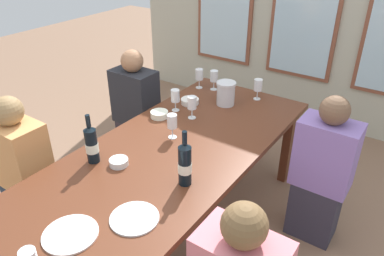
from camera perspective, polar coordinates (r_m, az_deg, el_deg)
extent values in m
plane|color=#8A664E|center=(2.89, -2.82, -15.79)|extent=(12.00, 12.00, 0.00)
cube|color=#5D2E1B|center=(2.43, -3.23, -3.74)|extent=(1.00, 2.35, 0.04)
cube|color=#5D2E1B|center=(3.58, 2.27, 1.12)|extent=(0.07, 0.07, 0.70)
cube|color=#5D2E1B|center=(3.28, 14.34, -2.75)|extent=(0.07, 0.07, 0.70)
cylinder|color=white|center=(1.93, -8.81, -13.50)|extent=(0.25, 0.25, 0.01)
cylinder|color=white|center=(1.92, -18.13, -15.21)|extent=(0.26, 0.26, 0.01)
cylinder|color=silver|center=(2.98, 5.20, 5.12)|extent=(0.14, 0.14, 0.17)
cylinder|color=silver|center=(2.94, 5.28, 6.81)|extent=(0.16, 0.16, 0.02)
cylinder|color=black|center=(2.06, -1.10, -5.80)|extent=(0.07, 0.07, 0.24)
cone|color=black|center=(1.99, -1.13, -2.71)|extent=(0.07, 0.07, 0.02)
cylinder|color=black|center=(1.96, -1.15, -1.48)|extent=(0.03, 0.03, 0.08)
cylinder|color=white|center=(2.07, -1.09, -6.07)|extent=(0.08, 0.08, 0.06)
cylinder|color=black|center=(2.33, -15.09, -2.66)|extent=(0.07, 0.07, 0.22)
cone|color=black|center=(2.26, -15.49, -0.04)|extent=(0.07, 0.07, 0.02)
cylinder|color=black|center=(2.24, -15.65, 1.06)|extent=(0.03, 0.03, 0.08)
cylinder|color=silver|center=(2.33, -15.06, -2.89)|extent=(0.08, 0.08, 0.06)
cylinder|color=white|center=(3.01, -0.32, 4.13)|extent=(0.15, 0.15, 0.04)
cylinder|color=white|center=(2.81, -5.02, 2.11)|extent=(0.13, 0.13, 0.05)
cylinder|color=white|center=(2.30, -11.15, -5.15)|extent=(0.12, 0.12, 0.04)
cylinder|color=white|center=(3.28, 3.34, 5.95)|extent=(0.06, 0.06, 0.00)
cylinder|color=white|center=(3.26, 3.36, 6.58)|extent=(0.01, 0.01, 0.07)
cylinder|color=white|center=(3.23, 3.40, 7.97)|extent=(0.07, 0.07, 0.09)
cylinder|color=white|center=(2.55, -3.00, -1.40)|extent=(0.06, 0.06, 0.00)
cylinder|color=white|center=(2.53, -3.02, -0.64)|extent=(0.01, 0.01, 0.07)
cylinder|color=white|center=(2.49, -3.07, 1.06)|extent=(0.07, 0.07, 0.09)
cylinder|color=white|center=(2.91, -2.53, 2.75)|extent=(0.06, 0.06, 0.00)
cylinder|color=white|center=(2.89, -2.55, 3.45)|extent=(0.01, 0.01, 0.07)
cylinder|color=white|center=(2.85, -2.59, 4.98)|extent=(0.07, 0.07, 0.09)
cylinder|color=white|center=(3.31, 1.10, 6.22)|extent=(0.06, 0.06, 0.00)
cylinder|color=white|center=(3.29, 1.10, 6.85)|extent=(0.01, 0.01, 0.07)
cylinder|color=white|center=(3.26, 1.12, 8.23)|extent=(0.07, 0.07, 0.09)
cylinder|color=white|center=(3.14, 9.90, 4.43)|extent=(0.06, 0.06, 0.00)
cylinder|color=white|center=(3.12, 9.96, 5.08)|extent=(0.01, 0.01, 0.07)
cylinder|color=white|center=(3.09, 10.10, 6.52)|extent=(0.07, 0.07, 0.09)
cylinder|color=maroon|center=(3.10, 10.04, 5.94)|extent=(0.06, 0.06, 0.02)
cylinder|color=white|center=(2.79, -0.01, 1.61)|extent=(0.06, 0.06, 0.00)
cylinder|color=white|center=(2.78, -0.01, 2.33)|extent=(0.01, 0.01, 0.07)
cylinder|color=white|center=(2.74, -0.01, 3.91)|extent=(0.07, 0.07, 0.09)
cylinder|color=beige|center=(2.75, -0.01, 3.25)|extent=(0.06, 0.06, 0.02)
cube|color=#312B33|center=(3.51, -8.16, -2.15)|extent=(0.32, 0.24, 0.45)
cube|color=#25262C|center=(3.29, -8.73, 4.76)|extent=(0.38, 0.24, 0.48)
sphere|color=#A3714F|center=(3.17, -9.18, 10.11)|extent=(0.19, 0.19, 0.19)
cube|color=#312E3C|center=(2.88, 18.20, -11.62)|extent=(0.32, 0.24, 0.45)
cube|color=#8B6CBA|center=(2.61, 19.77, -3.84)|extent=(0.38, 0.24, 0.48)
sphere|color=brown|center=(2.46, 21.04, 2.53)|extent=(0.19, 0.19, 0.19)
cube|color=#263342|center=(2.96, -22.97, -11.37)|extent=(0.32, 0.24, 0.45)
cube|color=#DD9657|center=(2.70, -24.87, -3.80)|extent=(0.38, 0.24, 0.48)
sphere|color=#97764C|center=(2.55, -26.38, 2.35)|extent=(0.19, 0.19, 0.19)
sphere|color=brown|center=(1.49, 8.01, -14.55)|extent=(0.19, 0.19, 0.19)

